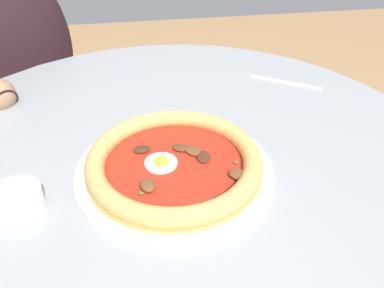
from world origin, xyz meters
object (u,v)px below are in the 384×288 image
(fork_utensil, at_px, (284,82))
(diner_person, at_px, (25,117))
(ramekin_capers, at_px, (17,199))
(cafe_chair_diner, at_px, (5,98))
(dining_table, at_px, (173,203))
(pizza_on_plate, at_px, (175,163))

(fork_utensil, distance_m, diner_person, 0.80)
(ramekin_capers, distance_m, fork_utensil, 0.62)
(ramekin_capers, relative_size, cafe_chair_diner, 0.08)
(dining_table, distance_m, fork_utensil, 0.39)
(cafe_chair_diner, bearing_deg, pizza_on_plate, -56.50)
(pizza_on_plate, height_order, diner_person, diner_person)
(dining_table, distance_m, pizza_on_plate, 0.15)
(fork_utensil, height_order, diner_person, diner_person)
(dining_table, xyz_separation_m, fork_utensil, (0.29, 0.23, 0.12))
(ramekin_capers, distance_m, cafe_chair_diner, 0.85)
(pizza_on_plate, bearing_deg, fork_utensil, 43.85)
(pizza_on_plate, xyz_separation_m, fork_utensil, (0.29, 0.28, -0.02))
(fork_utensil, height_order, cafe_chair_diner, cafe_chair_diner)
(ramekin_capers, bearing_deg, cafe_chair_diner, 107.72)
(dining_table, xyz_separation_m, diner_person, (-0.40, 0.56, -0.11))
(pizza_on_plate, distance_m, ramekin_capers, 0.24)
(fork_utensil, bearing_deg, pizza_on_plate, -136.15)
(dining_table, relative_size, cafe_chair_diner, 1.17)
(dining_table, height_order, fork_utensil, fork_utensil)
(ramekin_capers, bearing_deg, diner_person, 104.06)
(dining_table, distance_m, diner_person, 0.70)
(dining_table, height_order, pizza_on_plate, pizza_on_plate)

